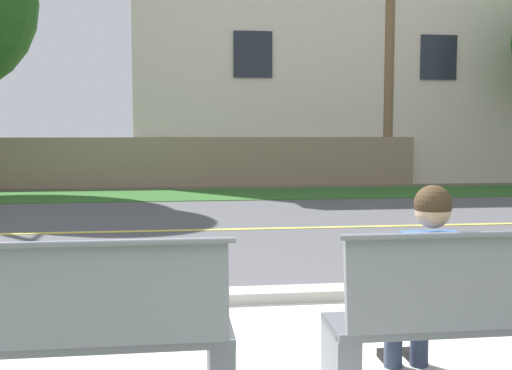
{
  "coord_description": "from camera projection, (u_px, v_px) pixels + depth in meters",
  "views": [
    {
      "loc": [
        -0.6,
        -3.17,
        1.57
      ],
      "look_at": [
        0.24,
        3.26,
        1.0
      ],
      "focal_mm": 43.23,
      "sensor_mm": 36.0,
      "label": 1
    }
  ],
  "objects": [
    {
      "name": "ground_plane",
      "position": [
        209.0,
        217.0,
        11.25
      ],
      "size": [
        140.0,
        140.0,
        0.0
      ],
      "primitive_type": "plane",
      "color": "#665B4C"
    },
    {
      "name": "curb_edge",
      "position": [
        242.0,
        296.0,
        5.66
      ],
      "size": [
        44.0,
        0.3,
        0.11
      ],
      "primitive_type": "cube",
      "color": "#ADA89E",
      "rests_on": "ground_plane"
    },
    {
      "name": "street_asphalt",
      "position": [
        214.0,
        230.0,
        9.76
      ],
      "size": [
        52.0,
        8.0,
        0.01
      ],
      "primitive_type": "cube",
      "color": "#515156",
      "rests_on": "ground_plane"
    },
    {
      "name": "road_centre_line",
      "position": [
        214.0,
        230.0,
        9.76
      ],
      "size": [
        48.0,
        0.14,
        0.01
      ],
      "primitive_type": "cube",
      "color": "#E0CC4C",
      "rests_on": "ground_plane"
    },
    {
      "name": "far_verge_grass",
      "position": [
        200.0,
        195.0,
        15.19
      ],
      "size": [
        48.0,
        2.8,
        0.02
      ],
      "primitive_type": "cube",
      "color": "#2D6026",
      "rests_on": "ground_plane"
    },
    {
      "name": "bench_left",
      "position": [
        60.0,
        337.0,
        3.33
      ],
      "size": [
        1.89,
        0.48,
        1.01
      ],
      "color": "slate",
      "rests_on": "ground_plane"
    },
    {
      "name": "bench_right",
      "position": [
        488.0,
        319.0,
        3.65
      ],
      "size": [
        1.89,
        0.48,
        1.01
      ],
      "color": "slate",
      "rests_on": "ground_plane"
    },
    {
      "name": "seated_person_blue",
      "position": [
        425.0,
        278.0,
        3.76
      ],
      "size": [
        0.52,
        0.68,
        1.25
      ],
      "color": "#333D56",
      "rests_on": "ground_plane"
    },
    {
      "name": "garden_wall",
      "position": [
        191.0,
        162.0,
        17.43
      ],
      "size": [
        13.0,
        0.36,
        1.4
      ],
      "primitive_type": "cube",
      "color": "gray",
      "rests_on": "ground_plane"
    },
    {
      "name": "house_across_street",
      "position": [
        321.0,
        67.0,
        20.91
      ],
      "size": [
        13.21,
        6.91,
        7.38
      ],
      "color": "beige",
      "rests_on": "ground_plane"
    }
  ]
}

